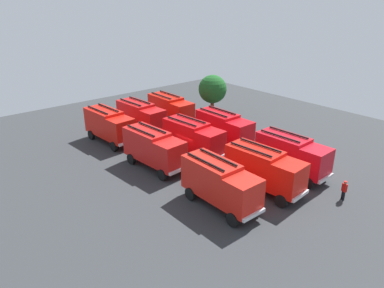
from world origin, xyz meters
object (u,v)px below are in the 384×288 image
object	(u,v)px
firefighter_0	(242,191)
tree_1	(213,89)
fire_truck_8	(292,154)
tree_0	(213,89)
fire_truck_4	(193,137)
fire_truck_5	(264,168)
fire_truck_1	(154,147)
fire_truck_2	(220,182)
traffic_cone_0	(245,166)
fire_truck_3	(141,116)
firefighter_1	(344,189)
fire_truck_6	(170,109)
fire_truck_7	(224,127)
fire_truck_0	(109,124)

from	to	relation	value
firefighter_0	tree_1	world-z (taller)	tree_1
fire_truck_8	tree_0	world-z (taller)	tree_0
fire_truck_4	fire_truck_8	size ratio (longest dim) A/B	1.01
fire_truck_5	fire_truck_1	bearing A→B (deg)	-159.13
fire_truck_2	traffic_cone_0	bearing A→B (deg)	116.38
fire_truck_3	tree_0	size ratio (longest dim) A/B	1.27
fire_truck_5	firefighter_1	xyz separation A→B (m)	(5.43, 3.87, -1.18)
fire_truck_1	traffic_cone_0	xyz separation A→B (m)	(6.06, 6.68, -1.85)
fire_truck_2	tree_0	bearing A→B (deg)	138.61
fire_truck_4	firefighter_1	xyz separation A→B (m)	(15.01, 3.69, -1.18)
fire_truck_5	fire_truck_6	bearing A→B (deg)	162.70
fire_truck_7	tree_1	distance (m)	10.38
fire_truck_0	fire_truck_1	world-z (taller)	same
fire_truck_4	tree_1	distance (m)	13.54
firefighter_1	tree_0	bearing A→B (deg)	96.79
fire_truck_1	tree_0	xyz separation A→B (m)	(-8.23, 15.77, 1.74)
fire_truck_1	fire_truck_7	bearing A→B (deg)	83.86
fire_truck_1	fire_truck_5	bearing A→B (deg)	21.04
tree_1	traffic_cone_0	bearing A→B (deg)	-32.02
tree_0	tree_1	xyz separation A→B (m)	(0.39, -0.40, 0.15)
fire_truck_1	fire_truck_7	distance (m)	9.34
firefighter_0	tree_1	xyz separation A→B (m)	(-17.84, 13.51, 3.07)
fire_truck_3	tree_1	size ratio (longest dim) A/B	1.22
traffic_cone_0	tree_0	bearing A→B (deg)	147.53
fire_truck_7	fire_truck_8	distance (m)	9.31
fire_truck_6	tree_1	distance (m)	6.62
firefighter_0	tree_0	distance (m)	23.12
fire_truck_4	firefighter_0	xyz separation A→B (m)	(9.62, -2.92, -1.19)
fire_truck_3	traffic_cone_0	size ratio (longest dim) A/B	12.13
fire_truck_3	tree_1	bearing A→B (deg)	78.80
firefighter_1	fire_truck_8	bearing A→B (deg)	108.37
tree_0	tree_1	world-z (taller)	tree_1
firefighter_0	fire_truck_5	bearing A→B (deg)	-19.56
fire_truck_0	tree_0	xyz separation A→B (m)	(0.73, 15.79, 1.74)
fire_truck_5	firefighter_0	size ratio (longest dim) A/B	4.26
fire_truck_1	fire_truck_7	world-z (taller)	same
fire_truck_2	tree_1	xyz separation A→B (m)	(-17.14, 15.45, 1.89)
fire_truck_8	firefighter_0	distance (m)	7.27
fire_truck_3	fire_truck_6	world-z (taller)	same
fire_truck_1	traffic_cone_0	distance (m)	9.20
fire_truck_4	fire_truck_6	distance (m)	10.68
fire_truck_8	firefighter_0	xyz separation A→B (m)	(0.30, -7.17, -1.19)
fire_truck_0	fire_truck_3	xyz separation A→B (m)	(-0.34, 4.56, 0.00)
fire_truck_4	fire_truck_8	xyz separation A→B (m)	(9.32, 4.24, 0.00)
firefighter_1	traffic_cone_0	size ratio (longest dim) A/B	2.87
fire_truck_4	traffic_cone_0	bearing A→B (deg)	14.31
fire_truck_0	firefighter_0	size ratio (longest dim) A/B	4.26
fire_truck_4	fire_truck_3	bearing A→B (deg)	177.28
fire_truck_0	fire_truck_7	distance (m)	13.23
fire_truck_3	firefighter_0	world-z (taller)	fire_truck_3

